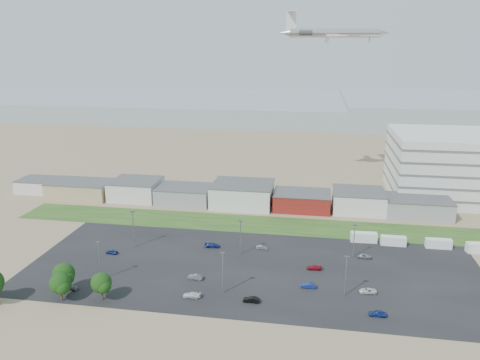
% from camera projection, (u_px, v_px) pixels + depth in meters
% --- Properties ---
extents(ground, '(700.00, 700.00, 0.00)m').
position_uv_depth(ground, '(219.00, 306.00, 106.24)').
color(ground, '#7E6B50').
rests_on(ground, ground).
extents(parking_lot, '(120.00, 50.00, 0.01)m').
position_uv_depth(parking_lot, '(253.00, 268.00, 124.41)').
color(parking_lot, black).
rests_on(parking_lot, ground).
extents(grass_strip, '(160.00, 16.00, 0.02)m').
position_uv_depth(grass_strip, '(251.00, 224.00, 155.55)').
color(grass_strip, '#20481B').
rests_on(grass_strip, ground).
extents(hills_backdrop, '(700.00, 200.00, 9.00)m').
position_uv_depth(hills_backdrop, '(342.00, 111.00, 397.38)').
color(hills_backdrop, gray).
rests_on(hills_backdrop, ground).
extents(building_row, '(170.00, 20.00, 8.00)m').
position_uv_depth(building_row, '(214.00, 193.00, 175.18)').
color(building_row, silver).
rests_on(building_row, ground).
extents(box_trailer_a, '(7.84, 2.74, 2.91)m').
position_uv_depth(box_trailer_a, '(364.00, 237.00, 140.92)').
color(box_trailer_a, silver).
rests_on(box_trailer_a, ground).
extents(box_trailer_b, '(7.25, 2.27, 2.72)m').
position_uv_depth(box_trailer_b, '(393.00, 241.00, 138.53)').
color(box_trailer_b, silver).
rests_on(box_trailer_b, ground).
extents(box_trailer_c, '(7.32, 2.44, 2.73)m').
position_uv_depth(box_trailer_c, '(439.00, 244.00, 136.58)').
color(box_trailer_c, silver).
rests_on(box_trailer_c, ground).
extents(box_trailer_d, '(7.85, 3.35, 2.85)m').
position_uv_depth(box_trailer_d, '(480.00, 248.00, 133.58)').
color(box_trailer_d, silver).
rests_on(box_trailer_d, ground).
extents(tree_mid, '(5.20, 5.20, 7.80)m').
position_uv_depth(tree_mid, '(60.00, 285.00, 107.42)').
color(tree_mid, black).
rests_on(tree_mid, ground).
extents(tree_right, '(5.60, 5.60, 8.39)m').
position_uv_depth(tree_right, '(64.00, 276.00, 111.20)').
color(tree_right, black).
rests_on(tree_right, ground).
extents(tree_near, '(5.11, 5.11, 7.67)m').
position_uv_depth(tree_near, '(101.00, 285.00, 107.87)').
color(tree_near, black).
rests_on(tree_near, ground).
extents(lightpole_front_l, '(1.21, 0.51, 10.33)m').
position_uv_depth(lightpole_front_l, '(100.00, 261.00, 117.01)').
color(lightpole_front_l, slate).
rests_on(lightpole_front_l, ground).
extents(lightpole_front_m, '(1.24, 0.52, 10.51)m').
position_uv_depth(lightpole_front_m, '(223.00, 273.00, 110.54)').
color(lightpole_front_m, slate).
rests_on(lightpole_front_m, ground).
extents(lightpole_front_r, '(1.19, 0.50, 10.12)m').
position_uv_depth(lightpole_front_r, '(346.00, 276.00, 109.30)').
color(lightpole_front_r, slate).
rests_on(lightpole_front_r, ground).
extents(lightpole_back_l, '(1.29, 0.54, 10.98)m').
position_uv_depth(lightpole_back_l, '(133.00, 229.00, 136.44)').
color(lightpole_back_l, slate).
rests_on(lightpole_back_l, ground).
extents(lightpole_back_m, '(1.20, 0.50, 10.18)m').
position_uv_depth(lightpole_back_m, '(241.00, 237.00, 131.46)').
color(lightpole_back_m, slate).
rests_on(lightpole_back_m, ground).
extents(lightpole_back_r, '(1.15, 0.48, 9.74)m').
position_uv_depth(lightpole_back_r, '(354.00, 241.00, 129.51)').
color(lightpole_back_r, slate).
rests_on(lightpole_back_r, ground).
extents(airliner, '(48.79, 37.88, 12.93)m').
position_uv_depth(airliner, '(335.00, 33.00, 183.46)').
color(airliner, silver).
extents(parked_car_0, '(4.21, 2.22, 1.13)m').
position_uv_depth(parked_car_0, '(368.00, 291.00, 111.69)').
color(parked_car_0, silver).
rests_on(parked_car_0, ground).
extents(parked_car_1, '(3.81, 1.43, 1.24)m').
position_uv_depth(parked_car_1, '(308.00, 285.00, 114.08)').
color(parked_car_1, navy).
rests_on(parked_car_1, ground).
extents(parked_car_2, '(3.89, 1.70, 1.30)m').
position_uv_depth(parked_car_2, '(378.00, 313.00, 102.10)').
color(parked_car_2, navy).
rests_on(parked_car_2, ground).
extents(parked_car_3, '(4.23, 1.82, 1.21)m').
position_uv_depth(parked_car_3, '(192.00, 295.00, 109.74)').
color(parked_car_3, silver).
rests_on(parked_car_3, ground).
extents(parked_car_4, '(3.96, 1.62, 1.28)m').
position_uv_depth(parked_car_4, '(195.00, 277.00, 118.35)').
color(parked_car_4, '#595B5E').
rests_on(parked_car_4, ground).
extents(parked_car_5, '(3.53, 1.73, 1.16)m').
position_uv_depth(parked_car_5, '(112.00, 252.00, 132.87)').
color(parked_car_5, navy).
rests_on(parked_car_5, ground).
extents(parked_car_6, '(4.60, 2.20, 1.29)m').
position_uv_depth(parked_car_6, '(212.00, 245.00, 137.23)').
color(parked_car_6, navy).
rests_on(parked_car_6, ground).
extents(parked_car_8, '(3.83, 1.56, 1.30)m').
position_uv_depth(parked_car_8, '(364.00, 256.00, 130.00)').
color(parked_car_8, '#A5A5AA').
rests_on(parked_car_8, ground).
extents(parked_car_10, '(4.19, 1.77, 1.21)m').
position_uv_depth(parked_car_10, '(70.00, 287.00, 113.36)').
color(parked_car_10, '#595B5E').
rests_on(parked_car_10, ground).
extents(parked_car_11, '(3.38, 1.20, 1.11)m').
position_uv_depth(parked_car_11, '(262.00, 247.00, 135.84)').
color(parked_car_11, '#A5A5AA').
rests_on(parked_car_11, ground).
extents(parked_car_12, '(3.92, 1.69, 1.12)m').
position_uv_depth(parked_car_12, '(314.00, 268.00, 123.45)').
color(parked_car_12, maroon).
rests_on(parked_car_12, ground).
extents(parked_car_13, '(3.84, 1.37, 1.26)m').
position_uv_depth(parked_car_13, '(251.00, 300.00, 107.66)').
color(parked_car_13, black).
rests_on(parked_car_13, ground).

